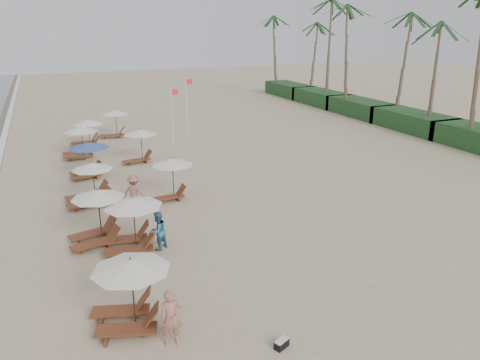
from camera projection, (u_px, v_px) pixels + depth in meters
name	position (u px, v px, depth m)	size (l,w,h in m)	color
ground	(257.00, 240.00, 20.10)	(160.00, 160.00, 0.00)	tan
shrub_hedge	(414.00, 121.00, 40.65)	(3.20, 53.00, 1.60)	#193D1C
palm_row	(418.00, 11.00, 38.49)	(7.00, 52.00, 12.30)	brown
lounger_station_0	(127.00, 291.00, 14.00)	(2.62, 2.42, 2.26)	brown
lounger_station_1	(129.00, 224.00, 18.88)	(2.70, 2.41, 2.25)	brown
lounger_station_2	(94.00, 217.00, 19.45)	(2.56, 2.23, 2.38)	brown
lounger_station_3	(89.00, 186.00, 23.83)	(2.64, 2.21, 2.20)	brown
lounger_station_4	(87.00, 158.00, 27.99)	(2.58, 2.43, 2.17)	brown
lounger_station_5	(79.00, 142.00, 32.11)	(2.66, 2.34, 2.19)	brown
lounger_station_6	(86.00, 133.00, 34.98)	(2.61, 2.29, 2.09)	brown
inland_station_0	(171.00, 173.00, 24.28)	(2.53, 2.24, 2.22)	brown
inland_station_1	(139.00, 142.00, 30.94)	(2.63, 2.24, 2.22)	brown
inland_station_2	(114.00, 121.00, 37.89)	(2.71, 2.24, 2.22)	brown
beachgoer_near	(171.00, 318.00, 13.30)	(0.64, 0.42, 1.75)	#A96E5C
beachgoer_mid_a	(158.00, 231.00, 19.02)	(0.81, 0.63, 1.66)	#2D6987
beachgoer_mid_b	(134.00, 192.00, 23.11)	(1.19, 0.68, 1.84)	#955D4C
beachgoer_far_b	(90.00, 163.00, 28.33)	(0.79, 0.52, 1.63)	tan
duffel_bag	(282.00, 344.00, 13.37)	(0.52, 0.40, 0.26)	black
flag_pole_near	(172.00, 113.00, 35.09)	(0.60, 0.08, 4.46)	silver
flag_pole_far	(187.00, 105.00, 37.41)	(0.59, 0.08, 4.94)	silver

